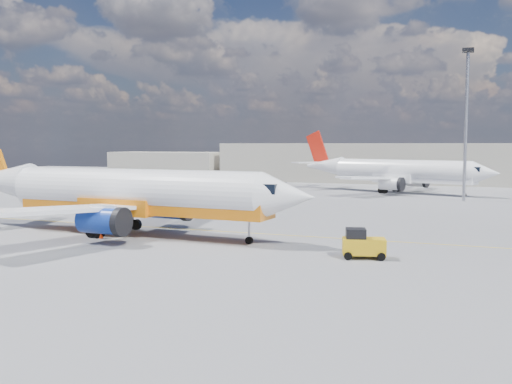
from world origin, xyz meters
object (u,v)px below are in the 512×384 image
(second_jet, at_px, (396,172))
(gse_tug, at_px, (362,244))
(main_jet, at_px, (124,193))
(traffic_cone, at_px, (101,235))

(second_jet, bearing_deg, gse_tug, -66.05)
(main_jet, xyz_separation_m, gse_tug, (21.34, -3.03, -2.68))
(main_jet, distance_m, gse_tug, 21.72)
(gse_tug, bearing_deg, second_jet, 79.73)
(main_jet, distance_m, traffic_cone, 4.37)
(second_jet, relative_size, traffic_cone, 56.11)
(traffic_cone, bearing_deg, second_jet, 72.50)
(second_jet, distance_m, gse_tug, 55.00)
(main_jet, relative_size, gse_tug, 11.26)
(main_jet, height_order, traffic_cone, main_jet)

